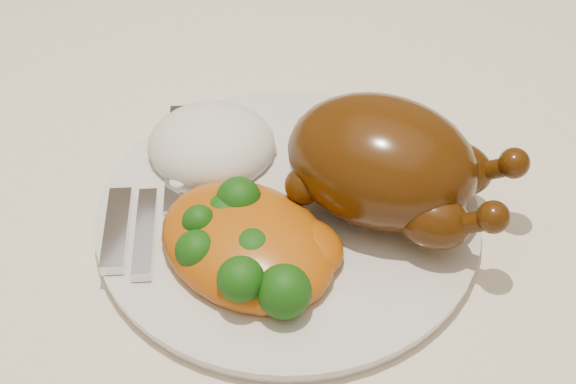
% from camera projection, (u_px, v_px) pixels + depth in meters
% --- Properties ---
extents(dining_table, '(1.60, 0.90, 0.76)m').
position_uv_depth(dining_table, '(343.00, 153.00, 0.83)').
color(dining_table, brown).
rests_on(dining_table, floor).
extents(tablecloth, '(1.73, 1.03, 0.18)m').
position_uv_depth(tablecloth, '(347.00, 98.00, 0.78)').
color(tablecloth, white).
rests_on(tablecloth, dining_table).
extents(dinner_plate, '(0.38, 0.38, 0.01)m').
position_uv_depth(dinner_plate, '(288.00, 216.00, 0.62)').
color(dinner_plate, silver).
rests_on(dinner_plate, tablecloth).
extents(roast_chicken, '(0.17, 0.11, 0.09)m').
position_uv_depth(roast_chicken, '(387.00, 163.00, 0.59)').
color(roast_chicken, '#4F2A08').
rests_on(roast_chicken, dinner_plate).
extents(rice_mound, '(0.13, 0.13, 0.05)m').
position_uv_depth(rice_mound, '(212.00, 145.00, 0.65)').
color(rice_mound, white).
rests_on(rice_mound, dinner_plate).
extents(mac_and_cheese, '(0.17, 0.14, 0.06)m').
position_uv_depth(mac_and_cheese, '(251.00, 246.00, 0.57)').
color(mac_and_cheese, '#C35A0C').
rests_on(mac_and_cheese, dinner_plate).
extents(cutlery, '(0.08, 0.19, 0.01)m').
position_uv_depth(cutlery, '(149.00, 207.00, 0.61)').
color(cutlery, silver).
rests_on(cutlery, dinner_plate).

